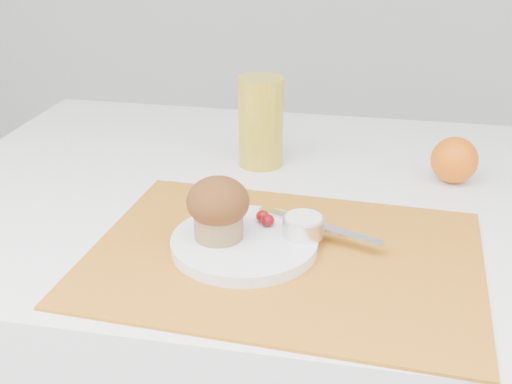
% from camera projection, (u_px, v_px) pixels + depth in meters
% --- Properties ---
extents(table, '(1.20, 0.80, 0.75)m').
position_uv_depth(table, '(294.00, 377.00, 1.18)').
color(table, white).
rests_on(table, ground).
extents(placemat, '(0.52, 0.40, 0.00)m').
position_uv_depth(placemat, '(284.00, 256.00, 0.83)').
color(placemat, '#BE6D1A').
rests_on(placemat, table).
extents(plate, '(0.24, 0.24, 0.02)m').
position_uv_depth(plate, '(244.00, 243.00, 0.85)').
color(plate, white).
rests_on(plate, placemat).
extents(ramekin, '(0.06, 0.06, 0.02)m').
position_uv_depth(ramekin, '(303.00, 226.00, 0.85)').
color(ramekin, silver).
rests_on(ramekin, plate).
extents(cream, '(0.06, 0.06, 0.01)m').
position_uv_depth(cream, '(304.00, 218.00, 0.84)').
color(cream, silver).
rests_on(cream, ramekin).
extents(raspberry_near, '(0.02, 0.02, 0.02)m').
position_uv_depth(raspberry_near, '(263.00, 216.00, 0.88)').
color(raspberry_near, '#610203').
rests_on(raspberry_near, plate).
extents(raspberry_far, '(0.02, 0.02, 0.02)m').
position_uv_depth(raspberry_far, '(268.00, 220.00, 0.87)').
color(raspberry_far, '#500206').
rests_on(raspberry_far, plate).
extents(butter_knife, '(0.18, 0.09, 0.00)m').
position_uv_depth(butter_knife, '(318.00, 226.00, 0.87)').
color(butter_knife, silver).
rests_on(butter_knife, plate).
extents(orange, '(0.08, 0.08, 0.08)m').
position_uv_depth(orange, '(454.00, 160.00, 1.04)').
color(orange, '#EC6108').
rests_on(orange, table).
extents(juice_glass, '(0.09, 0.09, 0.15)m').
position_uv_depth(juice_glass, '(261.00, 122.00, 1.09)').
color(juice_glass, gold).
rests_on(juice_glass, table).
extents(muffin, '(0.08, 0.08, 0.08)m').
position_uv_depth(muffin, '(218.00, 207.00, 0.83)').
color(muffin, '#957248').
rests_on(muffin, plate).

